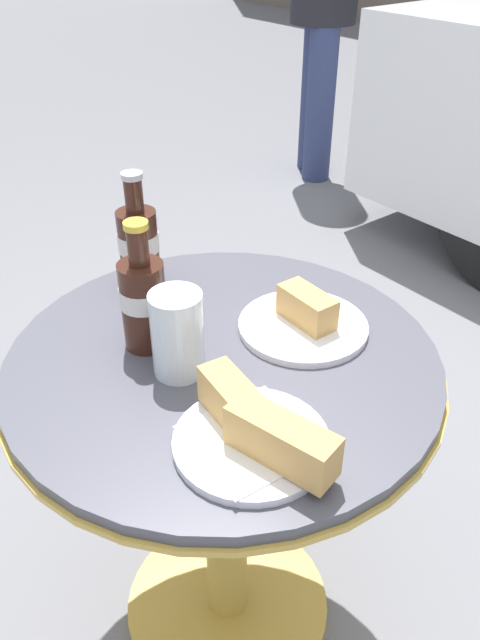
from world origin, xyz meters
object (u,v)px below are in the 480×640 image
Objects in this scene: bistro_table at (225,442)px; lunch_plate_far at (256,432)px; cola_bottle_right at (139,245)px; drinking_glass at (178,337)px; cola_bottle_left at (143,299)px; lunch_plate_near at (304,320)px.

lunch_plate_far reaches higher than bistro_table.
cola_bottle_right reaches higher than drinking_glass.
lunch_plate_near is (0.12, 0.23, -0.07)m from cola_bottle_left.
cola_bottle_right is at bearing 168.42° from lunch_plate_far.
lunch_plate_far is (0.19, -0.09, 0.22)m from bistro_table.
drinking_glass reaches higher than lunch_plate_near.
cola_bottle_right is 0.32m from lunch_plate_near.
cola_bottle_left is 0.99× the size of lunch_plate_near.
drinking_glass is 0.58× the size of lunch_plate_far.
bistro_table is 3.23× the size of lunch_plate_near.
drinking_glass reaches higher than lunch_plate_far.
cola_bottle_left is 0.18m from cola_bottle_right.
cola_bottle_left is 1.59× the size of drinking_glass.
lunch_plate_near is 0.93× the size of lunch_plate_far.
cola_bottle_left reaches higher than lunch_plate_near.
bistro_table is 5.17× the size of drinking_glass.
lunch_plate_near is 0.28m from lunch_plate_far.
drinking_glass is at bearing -98.71° from lunch_plate_near.
lunch_plate_near is at bearing 124.64° from lunch_plate_far.
cola_bottle_right is (-0.25, 0.01, 0.28)m from bistro_table.
drinking_glass is at bearing 2.18° from cola_bottle_left.
drinking_glass is (0.09, 0.00, -0.02)m from cola_bottle_left.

